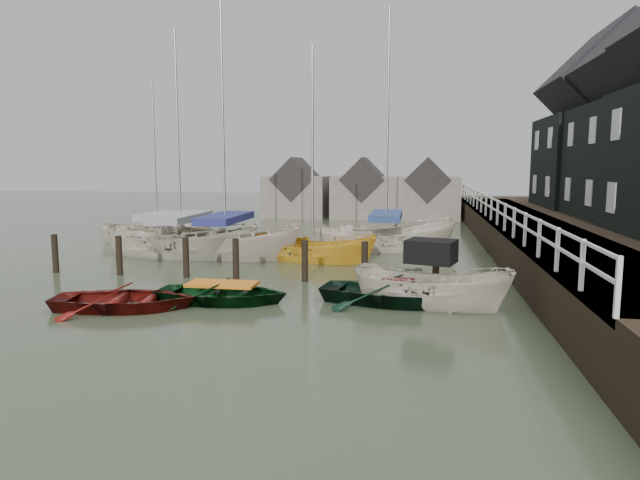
% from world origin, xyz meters
% --- Properties ---
extents(ground, '(120.00, 120.00, 0.00)m').
position_xyz_m(ground, '(0.00, 0.00, 0.00)').
color(ground, '#323D27').
rests_on(ground, ground).
extents(pier, '(3.04, 32.00, 2.70)m').
position_xyz_m(pier, '(9.48, 10.00, 0.71)').
color(pier, black).
rests_on(pier, ground).
extents(mooring_pilings, '(13.72, 0.22, 1.80)m').
position_xyz_m(mooring_pilings, '(-1.11, 3.00, 0.50)').
color(mooring_pilings, black).
rests_on(mooring_pilings, ground).
extents(far_sheds, '(14.00, 4.08, 4.39)m').
position_xyz_m(far_sheds, '(0.83, 26.00, 1.86)').
color(far_sheds, '#665B51').
rests_on(far_sheds, ground).
extents(rowboat_red, '(4.26, 3.36, 0.80)m').
position_xyz_m(rowboat_red, '(-2.90, -1.41, 0.00)').
color(rowboat_red, '#5E110D').
rests_on(rowboat_red, ground).
extents(rowboat_green, '(3.78, 2.71, 0.78)m').
position_xyz_m(rowboat_green, '(-0.55, -0.23, 0.00)').
color(rowboat_green, black).
rests_on(rowboat_green, ground).
extents(rowboat_dkgreen, '(4.70, 3.66, 0.89)m').
position_xyz_m(rowboat_dkgreen, '(4.35, 0.50, 0.00)').
color(rowboat_dkgreen, black).
rests_on(rowboat_dkgreen, ground).
extents(motorboat, '(4.82, 2.92, 2.69)m').
position_xyz_m(motorboat, '(5.28, 0.40, 0.09)').
color(motorboat, beige).
rests_on(motorboat, ground).
extents(sailboat_a, '(7.48, 3.61, 10.82)m').
position_xyz_m(sailboat_a, '(-5.09, 7.44, 0.06)').
color(sailboat_a, beige).
rests_on(sailboat_a, ground).
extents(sailboat_b, '(7.54, 4.29, 12.13)m').
position_xyz_m(sailboat_b, '(-3.17, 7.63, 0.06)').
color(sailboat_b, beige).
rests_on(sailboat_b, ground).
extents(sailboat_c, '(5.90, 3.42, 9.60)m').
position_xyz_m(sailboat_c, '(0.67, 7.28, 0.01)').
color(sailboat_c, gold).
rests_on(sailboat_c, ground).
extents(sailboat_d, '(7.24, 4.49, 12.05)m').
position_xyz_m(sailboat_d, '(3.47, 10.72, 0.06)').
color(sailboat_d, beige).
rests_on(sailboat_d, ground).
extents(sailboat_e, '(5.92, 4.01, 8.94)m').
position_xyz_m(sailboat_e, '(-8.16, 11.58, 0.06)').
color(sailboat_e, beige).
rests_on(sailboat_e, ground).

